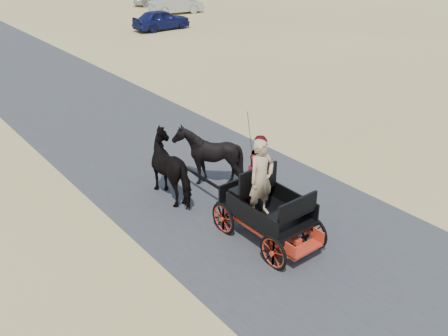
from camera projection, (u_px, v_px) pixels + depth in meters
ground at (281, 229)px, 11.93m from camera, size 140.00×140.00×0.00m
road at (281, 228)px, 11.93m from camera, size 6.00×140.00×0.01m
carriage at (267, 225)px, 11.40m from camera, size 1.30×2.40×0.72m
horse_left at (174, 167)px, 12.98m from camera, size 0.91×2.01×1.70m
horse_right at (208, 156)px, 13.59m from camera, size 1.37×1.54×1.70m
driver_man at (261, 178)px, 10.76m from camera, size 0.66×0.43×1.80m
passenger_woman at (261, 168)px, 11.47m from camera, size 0.77×0.60×1.58m
car_a at (161, 19)px, 32.91m from camera, size 3.88×1.59×1.32m
car_b at (176, 4)px, 38.46m from camera, size 4.34×2.14×1.37m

